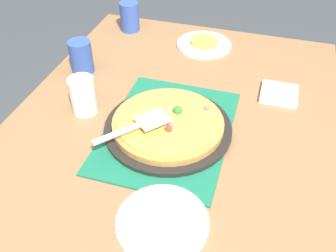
# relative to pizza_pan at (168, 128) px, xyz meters

# --- Properties ---
(dining_table) EXTENTS (1.40, 1.00, 0.75)m
(dining_table) POSITION_rel_pizza_pan_xyz_m (0.00, 0.00, -0.12)
(dining_table) COLOR olive
(dining_table) RESTS_ON ground_plane
(placemat) EXTENTS (0.48, 0.36, 0.01)m
(placemat) POSITION_rel_pizza_pan_xyz_m (0.00, 0.00, -0.01)
(placemat) COLOR #196B4C
(placemat) RESTS_ON dining_table
(pizza_pan) EXTENTS (0.38, 0.38, 0.01)m
(pizza_pan) POSITION_rel_pizza_pan_xyz_m (0.00, 0.00, 0.00)
(pizza_pan) COLOR black
(pizza_pan) RESTS_ON placemat
(pizza) EXTENTS (0.33, 0.33, 0.05)m
(pizza) POSITION_rel_pizza_pan_xyz_m (0.00, -0.00, 0.02)
(pizza) COLOR #B78442
(pizza) RESTS_ON pizza_pan
(plate_far_right) EXTENTS (0.22, 0.22, 0.01)m
(plate_far_right) POSITION_rel_pizza_pan_xyz_m (0.54, 0.01, -0.01)
(plate_far_right) COLOR white
(plate_far_right) RESTS_ON dining_table
(plate_side) EXTENTS (0.22, 0.22, 0.01)m
(plate_side) POSITION_rel_pizza_pan_xyz_m (-0.31, -0.08, -0.01)
(plate_side) COLOR white
(plate_side) RESTS_ON dining_table
(served_slice_right) EXTENTS (0.11, 0.11, 0.02)m
(served_slice_right) POSITION_rel_pizza_pan_xyz_m (0.54, 0.01, 0.01)
(served_slice_right) COLOR #EAB747
(served_slice_right) RESTS_ON plate_far_right
(cup_near) EXTENTS (0.08, 0.08, 0.12)m
(cup_near) POSITION_rel_pizza_pan_xyz_m (0.02, 0.28, 0.05)
(cup_near) COLOR white
(cup_near) RESTS_ON dining_table
(cup_far) EXTENTS (0.08, 0.08, 0.12)m
(cup_far) POSITION_rel_pizza_pan_xyz_m (0.58, 0.35, 0.05)
(cup_far) COLOR #3351AD
(cup_far) RESTS_ON dining_table
(cup_corner) EXTENTS (0.08, 0.08, 0.12)m
(cup_corner) POSITION_rel_pizza_pan_xyz_m (0.23, 0.39, 0.05)
(cup_corner) COLOR #3351AD
(cup_corner) RESTS_ON dining_table
(pizza_server) EXTENTS (0.20, 0.18, 0.01)m
(pizza_server) POSITION_rel_pizza_pan_xyz_m (-0.07, 0.06, 0.06)
(pizza_server) COLOR silver
(pizza_server) RESTS_ON pizza
(napkin_stack) EXTENTS (0.12, 0.12, 0.02)m
(napkin_stack) POSITION_rel_pizza_pan_xyz_m (0.28, -0.31, -0.01)
(napkin_stack) COLOR white
(napkin_stack) RESTS_ON dining_table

